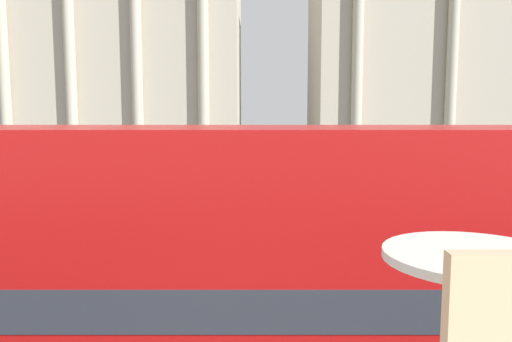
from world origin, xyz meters
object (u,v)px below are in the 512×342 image
double_decker_bus (219,280)px  pedestrian_yellow (141,196)px  cafe_dining_table (471,309)px  traffic_light_mid (413,165)px  car_white (387,183)px  plaza_building_left (92,35)px  plaza_building_right (468,63)px  pedestrian_white (216,163)px  traffic_light_near (372,196)px  car_navy (177,192)px

double_decker_bus → pedestrian_yellow: size_ratio=6.74×
double_decker_bus → cafe_dining_table: size_ratio=15.12×
traffic_light_mid → car_white: traffic_light_mid is taller
double_decker_bus → traffic_light_mid: (6.32, 12.53, 0.15)m
cafe_dining_table → pedestrian_yellow: cafe_dining_table is taller
cafe_dining_table → plaza_building_left: plaza_building_left is taller
plaza_building_right → pedestrian_white: plaza_building_right is taller
car_white → pedestrian_yellow: 13.40m
traffic_light_near → traffic_light_mid: bearing=63.7°
traffic_light_near → pedestrian_white: 23.53m
plaza_building_left → plaza_building_right: 35.46m
double_decker_bus → plaza_building_right: plaza_building_right is taller
traffic_light_mid → car_navy: bearing=152.2°
plaza_building_right → car_navy: bearing=-134.2°
cafe_dining_table → plaza_building_right: 50.95m
car_navy → traffic_light_near: bearing=-108.7°
pedestrian_yellow → double_decker_bus: bearing=51.5°
plaza_building_right → pedestrian_white: bearing=-151.0°
traffic_light_mid → car_navy: 11.00m
double_decker_bus → car_navy: (-3.28, 17.60, -1.64)m
plaza_building_left → traffic_light_mid: size_ratio=7.21×
traffic_light_mid → pedestrian_yellow: 11.17m
car_white → pedestrian_yellow: (-12.05, -5.85, 0.24)m
traffic_light_near → pedestrian_yellow: traffic_light_near is taller
pedestrian_white → plaza_building_left: bearing=-64.0°
car_navy → pedestrian_white: (0.94, 11.93, 0.23)m
cafe_dining_table → car_navy: cafe_dining_table is taller
cafe_dining_table → traffic_light_near: size_ratio=0.21×
pedestrian_yellow → cafe_dining_table: bearing=51.2°
plaza_building_left → pedestrian_white: (12.22, -11.45, -10.78)m
plaza_building_left → car_white: size_ratio=6.54×
cafe_dining_table → pedestrian_white: 34.14m
pedestrian_yellow → plaza_building_left: bearing=-123.5°
pedestrian_yellow → pedestrian_white: pedestrian_yellow is taller
plaza_building_left → pedestrian_white: 19.92m
plaza_building_left → traffic_light_near: 39.81m
plaza_building_left → pedestrian_yellow: bearing=-68.6°
traffic_light_mid → pedestrian_white: (-8.65, 17.00, -1.56)m
plaza_building_left → pedestrian_white: plaza_building_left is taller
cafe_dining_table → plaza_building_right: size_ratio=0.02×
traffic_light_mid → car_navy: traffic_light_mid is taller
traffic_light_near → car_navy: 12.86m
cafe_dining_table → traffic_light_near: bearing=78.3°
traffic_light_near → traffic_light_mid: (2.85, 5.77, 0.20)m
double_decker_bus → plaza_building_right: size_ratio=0.36×
plaza_building_right → traffic_light_mid: bearing=-115.9°
traffic_light_mid → pedestrian_yellow: bearing=166.5°
traffic_light_near → pedestrian_white: size_ratio=2.14×
cafe_dining_table → car_navy: 22.56m
cafe_dining_table → car_white: (6.45, 25.27, -3.00)m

